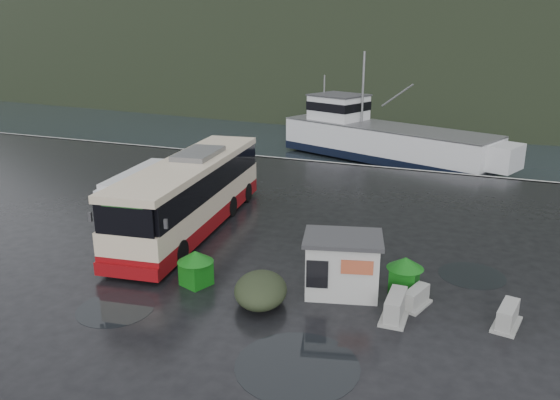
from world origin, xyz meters
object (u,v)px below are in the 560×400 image
at_px(jersey_barrier_c, 395,317).
at_px(coach_bus, 193,227).
at_px(waste_bin_right, 403,291).
at_px(jersey_barrier_b, 506,326).
at_px(white_van, 148,220).
at_px(waste_bin_left, 197,284).
at_px(ticket_kiosk, 341,292).
at_px(dome_tent, 261,303).
at_px(fishing_trawler, 385,145).
at_px(jersey_barrier_a, 415,306).

bearing_deg(jersey_barrier_c, coach_bus, 154.57).
distance_m(waste_bin_right, jersey_barrier_c, 2.16).
height_order(coach_bus, jersey_barrier_b, coach_bus).
bearing_deg(white_van, jersey_barrier_b, -23.13).
xyz_separation_m(waste_bin_left, ticket_kiosk, (5.58, 1.53, 0.00)).
height_order(dome_tent, fishing_trawler, fishing_trawler).
xyz_separation_m(white_van, waste_bin_right, (14.22, -3.38, 0.00)).
height_order(coach_bus, waste_bin_left, coach_bus).
bearing_deg(jersey_barrier_b, fishing_trawler, 108.93).
height_order(waste_bin_left, waste_bin_right, waste_bin_left).
height_order(waste_bin_left, ticket_kiosk, ticket_kiosk).
xyz_separation_m(waste_bin_left, dome_tent, (3.02, -0.47, 0.00)).
bearing_deg(jersey_barrier_b, jersey_barrier_a, 175.43).
bearing_deg(jersey_barrier_c, waste_bin_right, 91.46).
distance_m(jersey_barrier_b, jersey_barrier_c, 3.78).
relative_size(coach_bus, jersey_barrier_a, 9.37).
height_order(white_van, waste_bin_left, white_van).
relative_size(white_van, jersey_barrier_c, 3.68).
xyz_separation_m(coach_bus, fishing_trawler, (4.99, 24.85, 0.00)).
xyz_separation_m(ticket_kiosk, jersey_barrier_b, (5.98, -0.35, 0.00)).
bearing_deg(jersey_barrier_c, white_van, 158.78).
bearing_deg(waste_bin_right, jersey_barrier_a, -59.81).
bearing_deg(jersey_barrier_a, ticket_kiosk, 177.97).
bearing_deg(jersey_barrier_b, waste_bin_left, -174.20).
relative_size(ticket_kiosk, jersey_barrier_a, 2.06).
distance_m(white_van, jersey_barrier_a, 15.49).
distance_m(ticket_kiosk, jersey_barrier_b, 5.99).
bearing_deg(ticket_kiosk, dome_tent, -156.49).
bearing_deg(fishing_trawler, ticket_kiosk, -60.31).
relative_size(dome_tent, ticket_kiosk, 0.93).
relative_size(jersey_barrier_b, fishing_trawler, 0.07).
distance_m(waste_bin_right, ticket_kiosk, 2.44).
height_order(jersey_barrier_a, jersey_barrier_b, jersey_barrier_b).
bearing_deg(waste_bin_left, dome_tent, -8.78).
bearing_deg(ticket_kiosk, coach_bus, 140.69).
bearing_deg(fishing_trawler, jersey_barrier_a, -54.93).
relative_size(dome_tent, jersey_barrier_b, 1.75).
height_order(waste_bin_right, jersey_barrier_b, waste_bin_right).
height_order(dome_tent, jersey_barrier_c, dome_tent).
bearing_deg(waste_bin_right, ticket_kiosk, -156.95).
relative_size(white_van, waste_bin_right, 4.52).
relative_size(jersey_barrier_a, fishing_trawler, 0.06).
height_order(white_van, jersey_barrier_c, white_van).
bearing_deg(jersey_barrier_b, coach_bus, 163.16).
relative_size(white_van, ticket_kiosk, 2.19).
bearing_deg(dome_tent, waste_bin_left, 171.22).
bearing_deg(waste_bin_left, white_van, 137.52).
xyz_separation_m(jersey_barrier_c, fishing_trawler, (-6.40, 30.27, 0.00)).
relative_size(waste_bin_right, jersey_barrier_b, 0.91).
height_order(white_van, ticket_kiosk, white_van).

